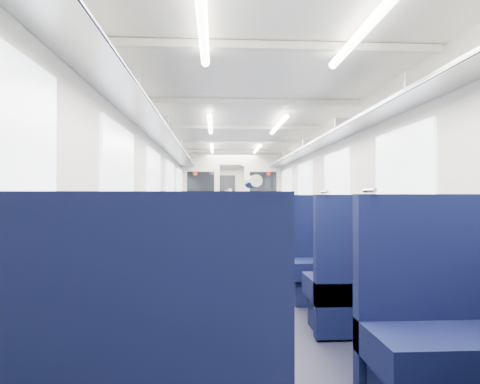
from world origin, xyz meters
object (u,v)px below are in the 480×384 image
object	(u,v)px
seat_10	(192,244)
seat_9	(311,252)
seat_6	(180,270)
seat_12	(196,237)
end_door	(226,199)
seat_20	(204,220)
bulkhead	(232,192)
seat_15	(276,231)
seat_22	(205,218)
seat_24	(205,217)
seat_17	(269,227)
seat_25	(250,216)
seat_13	(284,236)
seat_5	(374,289)
seat_3	(463,343)
seat_4	(168,295)
seat_19	(263,224)
seat_2	(144,345)
seat_23	(253,218)
seat_27	(248,215)
seat_7	(335,267)
seat_14	(198,232)
seat_18	(202,225)
seat_21	(257,220)
seat_8	(187,255)
seat_11	(297,244)
seat_26	(206,215)

from	to	relation	value
seat_10	seat_9	bearing A→B (deg)	-32.70
seat_6	seat_12	size ratio (longest dim) A/B	1.00
end_door	seat_20	size ratio (longest dim) A/B	1.71
seat_12	end_door	bearing A→B (deg)	85.40
bulkhead	seat_15	world-z (taller)	bulkhead
seat_22	seat_24	bearing A→B (deg)	90.00
bulkhead	seat_9	world-z (taller)	bulkhead
seat_17	seat_25	world-z (taller)	same
bulkhead	seat_13	world-z (taller)	bulkhead
seat_5	seat_6	xyz separation A→B (m)	(-1.66, 1.02, 0.00)
seat_6	seat_3	bearing A→B (deg)	-54.00
seat_13	seat_25	distance (m)	7.75
seat_4	seat_5	world-z (taller)	same
seat_19	seat_17	bearing A→B (deg)	-90.00
seat_2	seat_19	world-z (taller)	same
seat_23	seat_25	distance (m)	1.20
seat_17	seat_27	size ratio (longest dim) A/B	1.00
seat_6	seat_13	xyz separation A→B (m)	(1.66, 3.60, 0.00)
seat_25	seat_2	bearing A→B (deg)	-96.97
seat_7	seat_20	world-z (taller)	same
seat_5	seat_14	distance (m)	5.94
seat_2	seat_7	size ratio (longest dim) A/B	1.00
seat_22	seat_23	bearing A→B (deg)	-1.56
seat_18	seat_21	world-z (taller)	same
seat_12	seat_27	distance (m)	9.11
seat_22	seat_7	bearing A→B (deg)	-80.65
seat_2	seat_6	bearing A→B (deg)	90.00
seat_23	seat_7	bearing A→B (deg)	-90.00
seat_8	seat_21	xyz separation A→B (m)	(1.66, 7.79, 0.00)
seat_4	seat_15	bearing A→B (deg)	74.01
seat_20	seat_18	bearing A→B (deg)	-90.00
seat_3	seat_10	distance (m)	4.92
seat_9	seat_11	size ratio (longest dim) A/B	1.00
seat_6	seat_24	bearing A→B (deg)	90.00
end_door	seat_7	bearing A→B (deg)	-86.54
seat_8	seat_11	world-z (taller)	same
seat_8	seat_25	bearing A→B (deg)	80.79
seat_7	seat_11	distance (m)	2.17
seat_24	seat_5	bearing A→B (deg)	-82.30
seat_15	seat_24	size ratio (longest dim) A/B	1.00
end_door	bulkhead	xyz separation A→B (m)	(-0.00, -6.29, 0.23)
seat_15	seat_8	bearing A→B (deg)	-114.90
seat_26	seat_17	bearing A→B (deg)	-75.66
seat_13	seat_25	size ratio (longest dim) A/B	1.00
seat_13	seat_26	bearing A→B (deg)	100.69
seat_10	seat_13	world-z (taller)	same
seat_9	seat_17	world-z (taller)	same
seat_7	seat_23	bearing A→B (deg)	90.00
bulkhead	seat_15	bearing A→B (deg)	-73.74
seat_3	seat_5	distance (m)	1.27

